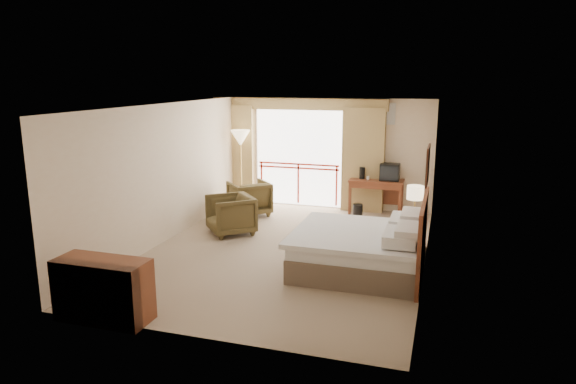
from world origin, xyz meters
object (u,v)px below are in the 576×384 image
(floor_lamp, at_px, (240,141))
(dresser, at_px, (103,290))
(tv, at_px, (390,172))
(bed, at_px, (362,249))
(side_table, at_px, (223,206))
(nightstand, at_px, (413,233))
(armchair_near, at_px, (231,233))
(table_lamp, at_px, (415,193))
(wastebasket, at_px, (358,210))
(armchair_far, at_px, (250,214))
(desk, at_px, (377,187))

(floor_lamp, height_order, dresser, floor_lamp)
(tv, distance_m, dresser, 7.28)
(bed, height_order, side_table, bed)
(tv, xyz_separation_m, side_table, (-3.41, -1.86, -0.63))
(side_table, bearing_deg, floor_lamp, 98.32)
(nightstand, bearing_deg, floor_lamp, 149.94)
(bed, relative_size, nightstand, 3.19)
(armchair_near, distance_m, floor_lamp, 2.89)
(table_lamp, distance_m, dresser, 5.66)
(table_lamp, distance_m, wastebasket, 2.64)
(armchair_far, height_order, dresser, dresser)
(armchair_near, xyz_separation_m, floor_lamp, (-0.69, 2.27, 1.65))
(tv, distance_m, armchair_near, 4.01)
(bed, bearing_deg, nightstand, 60.44)
(wastebasket, bearing_deg, tv, 29.33)
(armchair_near, relative_size, side_table, 1.54)
(bed, bearing_deg, armchair_far, 138.34)
(nightstand, distance_m, tv, 2.66)
(tv, relative_size, wastebasket, 1.55)
(desk, distance_m, armchair_far, 3.10)
(armchair_near, distance_m, dresser, 4.12)
(bed, bearing_deg, dresser, -136.80)
(tv, bearing_deg, dresser, -129.42)
(bed, distance_m, side_table, 3.90)
(desk, relative_size, wastebasket, 4.40)
(nightstand, distance_m, dresser, 5.59)
(tv, distance_m, floor_lamp, 3.71)
(wastebasket, distance_m, armchair_far, 2.56)
(nightstand, xyz_separation_m, tv, (-0.73, 2.46, 0.69))
(bed, height_order, nightstand, bed)
(bed, distance_m, armchair_far, 4.20)
(armchair_far, height_order, armchair_near, armchair_near)
(nightstand, xyz_separation_m, armchair_near, (-3.69, -0.04, -0.33))
(nightstand, height_order, wastebasket, nightstand)
(wastebasket, xyz_separation_m, armchair_near, (-2.30, -2.13, -0.14))
(side_table, bearing_deg, desk, 31.72)
(bed, height_order, wastebasket, bed)
(nightstand, bearing_deg, dresser, -135.35)
(desk, bearing_deg, tv, -12.11)
(tv, xyz_separation_m, floor_lamp, (-3.65, -0.23, 0.63))
(wastebasket, height_order, floor_lamp, floor_lamp)
(bed, relative_size, dresser, 1.68)
(desk, bearing_deg, bed, -86.23)
(table_lamp, bearing_deg, nightstand, -90.00)
(table_lamp, relative_size, tv, 1.23)
(bed, relative_size, table_lamp, 3.91)
(desk, bearing_deg, dresser, -112.76)
(floor_lamp, bearing_deg, desk, 5.05)
(armchair_far, bearing_deg, table_lamp, 117.64)
(desk, distance_m, wastebasket, 0.76)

